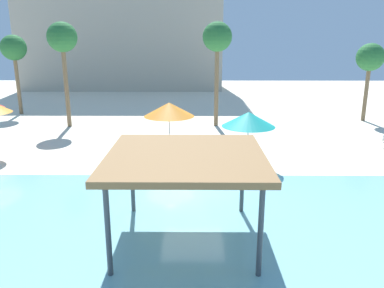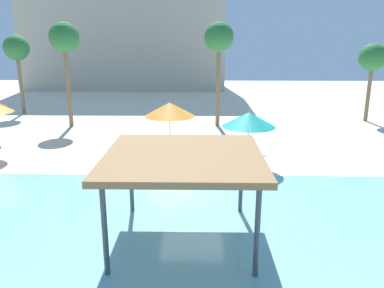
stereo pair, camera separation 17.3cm
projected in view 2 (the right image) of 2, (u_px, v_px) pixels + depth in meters
ground_plane at (192, 189)px, 15.06m from camera, size 80.00×80.00×0.00m
lagoon_water at (189, 265)px, 10.00m from camera, size 44.00×13.50×0.04m
shade_pavilion at (183, 159)px, 10.69m from camera, size 4.39×4.39×2.64m
beach_umbrella_orange_1 at (170, 109)px, 18.48m from camera, size 2.45×2.45×2.76m
beach_umbrella_teal_6 at (249, 119)px, 17.10m from camera, size 2.41×2.41×2.57m
lounge_chair_1 at (157, 159)px, 17.81m from camera, size 1.42×1.95×0.74m
lounge_chair_2 at (249, 150)px, 19.25m from camera, size 1.37×1.97×0.74m
palm_tree_0 at (373, 59)px, 26.35m from camera, size 1.90×1.90×5.42m
palm_tree_1 at (17, 49)px, 28.93m from camera, size 1.90×1.90×6.00m
palm_tree_2 at (64, 40)px, 24.40m from camera, size 1.90×1.90×6.76m
palm_tree_3 at (219, 40)px, 24.55m from camera, size 1.90×1.90×6.78m
hotel_block_0 at (126, 9)px, 44.23m from camera, size 22.61×8.37×17.95m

